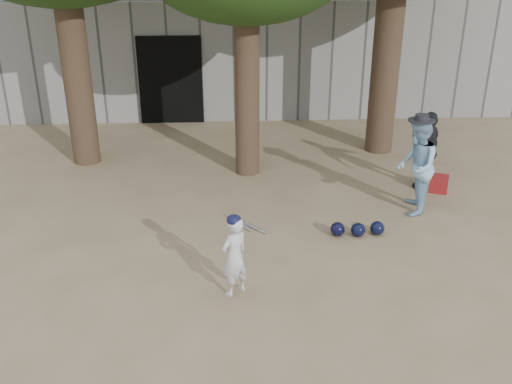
{
  "coord_description": "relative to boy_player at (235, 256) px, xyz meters",
  "views": [
    {
      "loc": [
        0.19,
        -6.62,
        4.3
      ],
      "look_at": [
        0.6,
        1.0,
        0.95
      ],
      "focal_mm": 40.0,
      "sensor_mm": 36.0,
      "label": 1
    }
  ],
  "objects": [
    {
      "name": "spectator_blue",
      "position": [
        3.1,
        2.34,
        0.28
      ],
      "size": [
        0.81,
        0.94,
        1.67
      ],
      "primitive_type": "imported",
      "rotation": [
        0.0,
        0.0,
        4.47
      ],
      "color": "#93BEE3",
      "rests_on": "ground"
    },
    {
      "name": "boy_player",
      "position": [
        0.0,
        0.0,
        0.0
      ],
      "size": [
        0.48,
        0.46,
        1.12
      ],
      "primitive_type": "imported",
      "rotation": [
        0.0,
        0.0,
        3.83
      ],
      "color": "silver",
      "rests_on": "ground"
    },
    {
      "name": "red_bag",
      "position": [
        3.84,
        3.22,
        -0.41
      ],
      "size": [
        0.51,
        0.46,
        0.3
      ],
      "primitive_type": "cube",
      "rotation": [
        0.0,
        0.0,
        -0.39
      ],
      "color": "#A32115",
      "rests_on": "ground"
    },
    {
      "name": "bat_pile",
      "position": [
        0.2,
        1.96,
        -0.53
      ],
      "size": [
        0.67,
        0.72,
        0.06
      ],
      "color": "#BCBBC2",
      "rests_on": "ground"
    },
    {
      "name": "ground",
      "position": [
        -0.26,
        0.17,
        -0.56
      ],
      "size": [
        70.0,
        70.0,
        0.0
      ],
      "primitive_type": "plane",
      "color": "#937C5E",
      "rests_on": "ground"
    },
    {
      "name": "helmet_row",
      "position": [
        1.98,
        1.52,
        -0.44
      ],
      "size": [
        0.87,
        0.27,
        0.23
      ],
      "color": "black",
      "rests_on": "ground"
    },
    {
      "name": "back_building",
      "position": [
        -0.26,
        10.51,
        0.94
      ],
      "size": [
        16.0,
        5.24,
        3.0
      ],
      "color": "gray",
      "rests_on": "ground"
    },
    {
      "name": "spectator_dark",
      "position": [
        3.68,
        3.41,
        0.18
      ],
      "size": [
        0.81,
        0.91,
        1.49
      ],
      "primitive_type": "imported",
      "rotation": [
        0.0,
        0.0,
        4.07
      ],
      "color": "black",
      "rests_on": "ground"
    }
  ]
}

